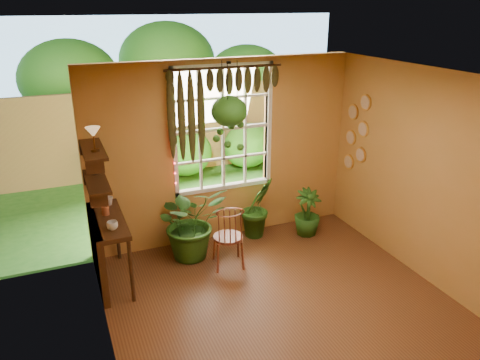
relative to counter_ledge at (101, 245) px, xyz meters
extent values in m
plane|color=brown|center=(1.91, -1.60, -0.55)|extent=(4.50, 4.50, 0.00)
plane|color=silver|center=(1.91, -1.60, 2.15)|extent=(4.50, 4.50, 0.00)
plane|color=#BF8641|center=(1.91, 0.65, 0.80)|extent=(4.00, 0.00, 4.00)
plane|color=#BF8641|center=(-0.09, -1.60, 0.80)|extent=(0.00, 4.50, 4.50)
plane|color=#BF8641|center=(3.91, -1.60, 0.80)|extent=(0.00, 4.50, 4.50)
cube|color=white|center=(1.91, 0.68, 1.15)|extent=(1.52, 0.10, 1.86)
cube|color=white|center=(1.91, 0.71, 1.15)|extent=(1.38, 0.01, 1.78)
cylinder|color=#3B2310|center=(1.91, 0.57, 2.03)|extent=(1.70, 0.04, 0.04)
cube|color=#3B2310|center=(0.11, 0.00, 0.32)|extent=(0.40, 1.20, 0.06)
cube|color=#3B2310|center=(-0.05, 0.00, -0.10)|extent=(0.08, 1.18, 0.90)
cylinder|color=#3B2310|center=(0.27, -0.55, -0.12)|extent=(0.05, 0.05, 0.86)
cylinder|color=#3B2310|center=(0.27, 0.55, -0.12)|extent=(0.05, 0.05, 0.86)
cube|color=#3B2310|center=(0.03, 0.00, 0.85)|extent=(0.25, 0.90, 0.04)
cube|color=#3B2310|center=(0.03, 0.00, 1.25)|extent=(0.25, 0.90, 0.04)
cube|color=#1C5117|center=(1.91, 5.65, -0.57)|extent=(14.00, 10.00, 0.04)
cube|color=olive|center=(1.91, 3.85, 0.35)|extent=(12.00, 0.10, 1.80)
plane|color=#81AED8|center=(1.91, 7.45, 1.00)|extent=(12.00, 0.00, 12.00)
cylinder|color=brown|center=(1.64, -0.20, -0.13)|extent=(0.48, 0.48, 0.04)
torus|color=brown|center=(1.61, -0.37, 0.33)|extent=(0.38, 0.11, 0.38)
imported|color=#194412|center=(1.25, 0.22, -0.01)|extent=(1.06, 0.95, 1.08)
imported|color=#194412|center=(2.37, 0.45, -0.08)|extent=(0.59, 0.51, 0.94)
imported|color=#194412|center=(3.10, 0.19, -0.18)|extent=(0.42, 0.42, 0.74)
ellipsoid|color=black|center=(1.87, 0.31, 1.41)|extent=(0.29, 0.29, 0.17)
ellipsoid|color=#194412|center=(1.87, 0.31, 1.49)|extent=(0.49, 0.49, 0.42)
imported|color=silver|center=(0.13, -0.34, 0.40)|extent=(0.14, 0.14, 0.10)
imported|color=beige|center=(0.19, 0.41, 0.40)|extent=(0.14, 0.14, 0.11)
cylinder|color=brown|center=(0.11, 0.11, 0.40)|extent=(0.09, 0.09, 0.11)
imported|color=#B2AD99|center=(0.04, 0.23, 0.93)|extent=(0.15, 0.15, 0.13)
cylinder|color=#513117|center=(0.05, -0.14, 1.28)|extent=(0.09, 0.09, 0.03)
cylinder|color=#513117|center=(0.05, -0.14, 1.37)|extent=(0.02, 0.02, 0.17)
cone|color=slate|center=(0.05, -0.14, 1.49)|extent=(0.17, 0.17, 0.11)
camera|label=1|loc=(-0.36, -5.49, 2.87)|focal=35.00mm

